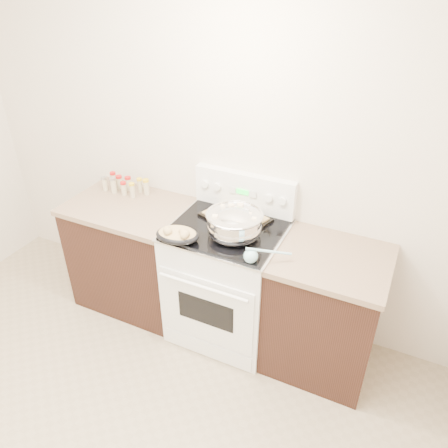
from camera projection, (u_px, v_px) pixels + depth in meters
The scene contains 9 objects.
counter_left at pixel (135, 253), 3.55m from camera, with size 0.93×0.67×0.92m.
counter_right at pixel (324, 311), 2.98m from camera, with size 0.73×0.67×0.92m.
kitchen_range at pixel (227, 279), 3.23m from camera, with size 0.78×0.73×1.22m.
mixing_bowl at pixel (234, 225), 2.85m from camera, with size 0.39×0.39×0.22m.
roasting_pan at pixel (177, 234), 2.82m from camera, with size 0.32×0.25×0.12m.
baking_sheet at pixel (235, 217), 3.08m from camera, with size 0.52×0.44×0.06m.
wooden_spoon at pixel (223, 224), 3.01m from camera, with size 0.06×0.27×0.04m.
blue_ladle at pixel (252, 256), 2.65m from camera, with size 0.27×0.18×0.11m.
spice_jars at pixel (125, 185), 3.46m from camera, with size 0.38×0.15×0.13m.
Camera 1 is at (1.42, -0.87, 2.54)m, focal length 35.00 mm.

